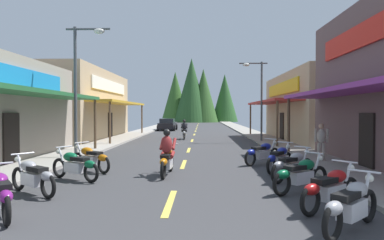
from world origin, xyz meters
TOP-DOWN VIEW (x-y plane):
  - ground at (0.00, 30.91)m, footprint 9.09×91.83m
  - sidewalk_left at (-5.67, 30.91)m, footprint 2.24×91.83m
  - sidewalk_right at (5.67, 30.91)m, footprint 2.24×91.83m
  - centerline_dashes at (0.00, 34.42)m, footprint 0.16×66.74m
  - storefront_left_far at (-9.92, 27.33)m, footprint 8.14×13.54m
  - storefront_right_far at (10.49, 25.57)m, footprint 9.29×13.03m
  - streetlamp_left at (-4.65, 14.80)m, footprint 1.99×0.30m
  - streetlamp_right at (4.64, 23.92)m, footprint 1.99×0.30m
  - motorcycle_parked_right_0 at (3.40, 5.58)m, footprint 1.60×1.56m
  - motorcycle_parked_right_1 at (3.52, 6.90)m, footprint 1.75×1.39m
  - motorcycle_parked_right_2 at (3.36, 8.58)m, footprint 1.81×1.32m
  - motorcycle_parked_right_3 at (3.54, 10.13)m, footprint 1.69×1.47m
  - motorcycle_parked_right_4 at (3.52, 11.77)m, footprint 1.32×1.81m
  - motorcycle_parked_right_5 at (3.19, 13.46)m, footprint 1.69×1.47m
  - motorcycle_parked_left_0 at (-3.31, 6.26)m, footprint 1.38×1.76m
  - motorcycle_parked_left_1 at (-3.60, 8.14)m, footprint 1.79×1.34m
  - motorcycle_parked_left_2 at (-3.20, 10.03)m, footprint 1.89×1.18m
  - motorcycle_parked_left_3 at (-3.22, 11.59)m, footprint 1.79×1.34m
  - rider_cruising_lead at (-0.42, 10.93)m, footprint 0.60×2.14m
  - rider_cruising_trailing at (-0.66, 26.59)m, footprint 0.60×2.14m
  - pedestrian_by_shop at (5.76, 14.04)m, footprint 0.50×0.41m
  - parked_car_curbside at (-3.35, 40.06)m, footprint 2.13×4.34m
  - treeline_backdrop at (-0.41, 75.57)m, footprint 17.29×10.06m

SIDE VIEW (x-z plane):
  - ground at x=0.00m, z-range -0.10..0.00m
  - centerline_dashes at x=0.00m, z-range 0.00..0.01m
  - sidewalk_left at x=-5.67m, z-range 0.00..0.12m
  - sidewalk_right at x=5.67m, z-range 0.00..0.12m
  - motorcycle_parked_right_0 at x=3.40m, z-range -0.03..1.01m
  - motorcycle_parked_right_1 at x=3.52m, z-range -0.03..1.01m
  - motorcycle_parked_right_2 at x=3.36m, z-range -0.03..1.01m
  - motorcycle_parked_right_3 at x=3.54m, z-range -0.03..1.01m
  - motorcycle_parked_right_4 at x=3.52m, z-range -0.03..1.01m
  - motorcycle_parked_right_5 at x=3.19m, z-range -0.03..1.01m
  - motorcycle_parked_left_0 at x=-3.31m, z-range -0.03..1.01m
  - motorcycle_parked_left_1 at x=-3.60m, z-range -0.03..1.01m
  - motorcycle_parked_left_2 at x=-3.20m, z-range -0.03..1.01m
  - motorcycle_parked_left_3 at x=-3.22m, z-range -0.03..1.01m
  - rider_cruising_lead at x=-0.42m, z-range -0.13..1.44m
  - rider_cruising_trailing at x=-0.66m, z-range -0.13..1.44m
  - parked_car_curbside at x=-3.35m, z-range -0.01..1.39m
  - pedestrian_by_shop at x=5.76m, z-range 0.13..1.79m
  - storefront_right_far at x=10.49m, z-range 0.00..5.02m
  - storefront_left_far at x=-9.92m, z-range 0.00..5.45m
  - streetlamp_right at x=4.64m, z-range 0.89..6.58m
  - streetlamp_left at x=-4.65m, z-range 0.91..6.86m
  - treeline_backdrop at x=-0.41m, z-range -0.81..13.07m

